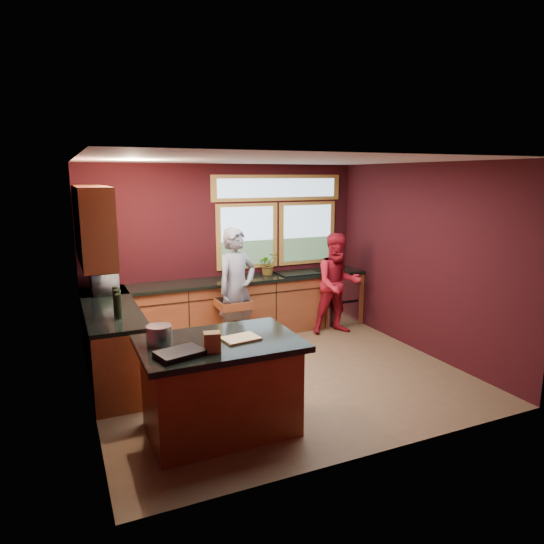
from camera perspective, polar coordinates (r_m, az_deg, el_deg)
floor at (r=6.38m, az=0.82°, el=-11.97°), size 4.50×4.50×0.00m
room_shell at (r=5.98m, az=-5.65°, el=4.32°), size 4.52×4.02×2.71m
back_counter at (r=7.78m, az=-3.11°, el=-4.04°), size 4.50×0.64×0.93m
left_counter at (r=6.52m, az=-18.38°, el=-7.67°), size 0.64×2.30×0.93m
island at (r=4.95m, az=-6.08°, el=-13.13°), size 1.55×1.05×0.95m
person_grey at (r=7.03m, az=-4.17°, el=-2.07°), size 0.76×0.62×1.80m
person_red at (r=7.83m, az=7.73°, el=-1.39°), size 0.88×0.74×1.63m
microwave at (r=7.08m, az=-19.08°, el=-1.11°), size 0.37×0.53×0.29m
potted_plant at (r=7.84m, az=-0.44°, el=0.95°), size 0.33×0.28×0.36m
paper_towel at (r=7.58m, az=-4.58°, el=0.23°), size 0.12×0.12×0.28m
cutting_board at (r=4.79m, az=-3.71°, el=-7.80°), size 0.38×0.30×0.02m
stock_pot at (r=4.76m, az=-13.14°, el=-7.19°), size 0.24×0.24×0.18m
paper_bag at (r=4.48m, az=-7.06°, el=-8.16°), size 0.17×0.15×0.18m
black_tray at (r=4.43m, az=-10.80°, el=-9.40°), size 0.46×0.37×0.05m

